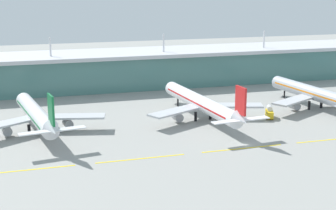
% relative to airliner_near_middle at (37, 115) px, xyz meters
% --- Properties ---
extents(ground_plane, '(600.00, 600.00, 0.00)m').
position_rel_airliner_near_middle_xyz_m(ground_plane, '(66.07, -34.56, -6.44)').
color(ground_plane, gray).
extents(terminal_building, '(288.00, 34.00, 27.07)m').
position_rel_airliner_near_middle_xyz_m(terminal_building, '(66.07, 70.21, 2.79)').
color(terminal_building, slate).
rests_on(terminal_building, ground).
extents(airliner_near_middle, '(48.24, 59.50, 18.90)m').
position_rel_airliner_near_middle_xyz_m(airliner_near_middle, '(0.00, 0.00, 0.00)').
color(airliner_near_middle, silver).
rests_on(airliner_near_middle, ground).
extents(airliner_center, '(48.58, 69.49, 18.90)m').
position_rel_airliner_near_middle_xyz_m(airliner_center, '(62.75, -0.35, 0.01)').
color(airliner_center, white).
rests_on(airliner_center, ground).
extents(airliner_far_middle, '(48.47, 61.02, 18.90)m').
position_rel_airliner_near_middle_xyz_m(airliner_far_middle, '(114.96, 3.06, 0.00)').
color(airliner_far_middle, '#ADB2BC').
rests_on(airliner_far_middle, ground).
extents(taxiway_stripe_west, '(28.00, 0.70, 0.04)m').
position_rel_airliner_near_middle_xyz_m(taxiway_stripe_west, '(-4.93, -37.95, -6.42)').
color(taxiway_stripe_west, yellow).
rests_on(taxiway_stripe_west, ground).
extents(taxiway_stripe_mid_west, '(28.00, 0.70, 0.04)m').
position_rel_airliner_near_middle_xyz_m(taxiway_stripe_mid_west, '(29.07, -37.95, -6.42)').
color(taxiway_stripe_mid_west, yellow).
rests_on(taxiway_stripe_mid_west, ground).
extents(taxiway_stripe_centre, '(28.00, 0.70, 0.04)m').
position_rel_airliner_near_middle_xyz_m(taxiway_stripe_centre, '(63.07, -37.95, -6.42)').
color(taxiway_stripe_centre, yellow).
rests_on(taxiway_stripe_centre, ground).
extents(taxiway_stripe_mid_east, '(28.00, 0.70, 0.04)m').
position_rel_airliner_near_middle_xyz_m(taxiway_stripe_mid_east, '(97.07, -37.95, -6.42)').
color(taxiway_stripe_mid_east, yellow).
rests_on(taxiway_stripe_mid_east, ground).
extents(fuel_truck, '(5.09, 7.65, 4.95)m').
position_rel_airliner_near_middle_xyz_m(fuel_truck, '(89.31, -6.31, -4.18)').
color(fuel_truck, gold).
rests_on(fuel_truck, ground).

